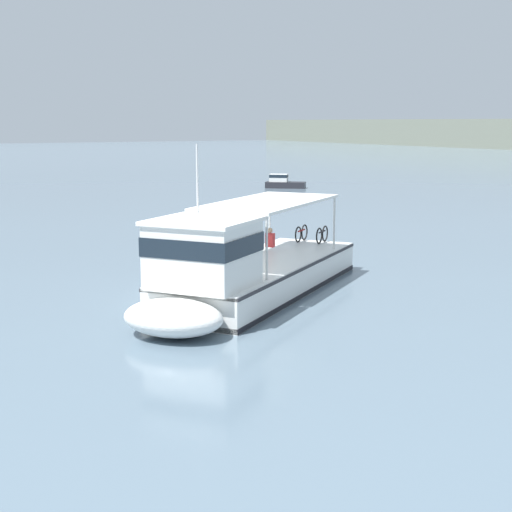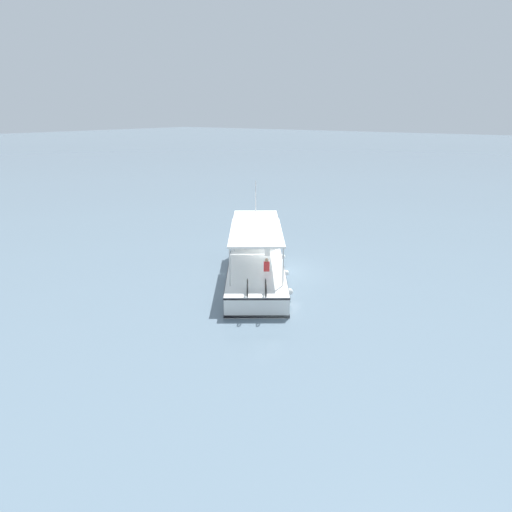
{
  "view_description": "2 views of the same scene",
  "coord_description": "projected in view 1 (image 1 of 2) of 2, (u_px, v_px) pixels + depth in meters",
  "views": [
    {
      "loc": [
        22.64,
        -10.75,
        5.94
      ],
      "look_at": [
        0.21,
        1.85,
        1.4
      ],
      "focal_mm": 53.42,
      "sensor_mm": 36.0,
      "label": 1
    },
    {
      "loc": [
        -16.11,
        24.35,
        9.77
      ],
      "look_at": [
        0.21,
        1.85,
        1.4
      ],
      "focal_mm": 34.06,
      "sensor_mm": 36.0,
      "label": 2
    }
  ],
  "objects": [
    {
      "name": "ferry_main",
      "position": [
        243.0,
        272.0,
        25.27
      ],
      "size": [
        10.01,
        12.08,
        5.32
      ],
      "color": "white",
      "rests_on": "ground"
    },
    {
      "name": "ground_plane",
      "position": [
        205.0,
        301.0,
        25.65
      ],
      "size": [
        400.0,
        400.0,
        0.0
      ],
      "primitive_type": "plane",
      "color": "slate"
    },
    {
      "name": "motorboat_near_starboard",
      "position": [
        283.0,
        182.0,
        69.36
      ],
      "size": [
        3.3,
        3.6,
        1.26
      ],
      "color": "#232328",
      "rests_on": "ground"
    }
  ]
}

